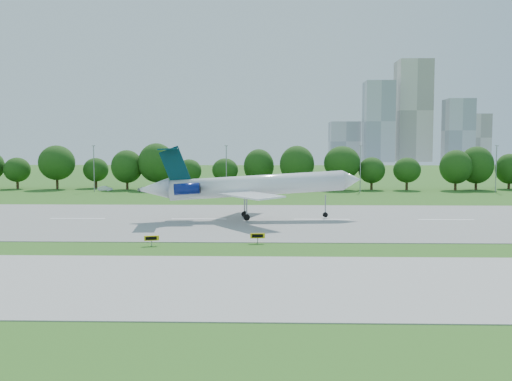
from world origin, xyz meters
name	(u,v)px	position (x,y,z in m)	size (l,w,h in m)	color
ground	(341,247)	(0.00, 0.00, 0.00)	(600.00, 600.00, 0.00)	#2A5F19
runway	(322,220)	(0.00, 25.00, 0.04)	(400.00, 45.00, 0.08)	gray
taxiway	(366,283)	(0.00, -18.00, 0.04)	(400.00, 23.00, 0.08)	#ADADA8
tree_line	(301,167)	(0.00, 92.00, 6.19)	(288.40, 8.40, 10.40)	#382314
light_poles	(293,168)	(-2.50, 82.00, 6.34)	(175.90, 0.25, 12.19)	gray
skyline	(408,123)	(100.16, 390.61, 30.46)	(127.00, 52.00, 80.00)	#B2B2B7
airliner	(246,185)	(-12.30, 24.77, 5.65)	(36.04, 26.03, 11.89)	white
taxi_sign_left	(152,238)	(-22.56, 0.14, 0.91)	(1.75, 0.65, 1.23)	gray
taxi_sign_centre	(258,236)	(-9.92, 2.16, 0.94)	(1.82, 0.36, 1.27)	gray
service_vehicle_a	(105,189)	(-52.87, 84.38, 0.64)	(1.35, 3.88, 1.28)	white
service_vehicle_b	(145,189)	(-41.45, 81.79, 0.68)	(1.60, 3.97, 1.35)	silver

